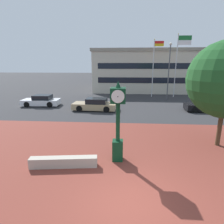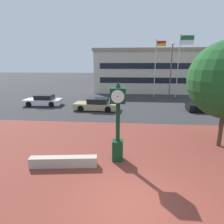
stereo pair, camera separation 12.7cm
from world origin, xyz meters
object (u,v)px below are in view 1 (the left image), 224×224
(street_clock, at_px, (118,120))
(car_street_far, at_px, (206,106))
(flagpole_secondary, at_px, (178,59))
(civic_building, at_px, (149,70))
(car_street_mid, at_px, (42,101))
(flagpole_primary, at_px, (154,65))
(street_lamp_post, at_px, (169,66))
(car_street_near, at_px, (95,105))

(street_clock, relative_size, car_street_far, 0.97)
(flagpole_secondary, bearing_deg, car_street_far, -83.59)
(car_street_far, bearing_deg, civic_building, 12.66)
(car_street_mid, distance_m, flagpole_primary, 16.25)
(street_lamp_post, bearing_deg, car_street_far, -66.66)
(car_street_near, xyz_separation_m, car_street_far, (11.66, 0.32, -0.00))
(flagpole_secondary, distance_m, street_lamp_post, 3.10)
(car_street_mid, xyz_separation_m, street_lamp_post, (15.59, 4.92, 3.94))
(car_street_mid, height_order, flagpole_secondary, flagpole_secondary)
(street_clock, height_order, flagpole_primary, flagpole_primary)
(civic_building, bearing_deg, street_lamp_post, -84.81)
(street_clock, distance_m, car_street_far, 14.13)
(flagpole_secondary, bearing_deg, street_clock, -111.80)
(flagpole_primary, bearing_deg, civic_building, 87.20)
(car_street_mid, relative_size, flagpole_primary, 0.53)
(car_street_mid, xyz_separation_m, flagpole_primary, (13.94, 7.28, 4.10))
(flagpole_primary, relative_size, flagpole_secondary, 0.92)
(street_clock, distance_m, flagpole_secondary, 21.37)
(street_clock, bearing_deg, civic_building, 80.35)
(car_street_near, height_order, street_lamp_post, street_lamp_post)
(street_clock, height_order, car_street_near, street_clock)
(flagpole_primary, xyz_separation_m, civic_building, (0.50, 10.29, -1.05))
(car_street_mid, xyz_separation_m, flagpole_secondary, (17.34, 7.28, 4.94))
(car_street_near, relative_size, street_lamp_post, 0.62)
(car_street_far, distance_m, civic_building, 19.59)
(car_street_near, height_order, flagpole_secondary, flagpole_secondary)
(flagpole_primary, bearing_deg, street_lamp_post, -54.96)
(street_clock, height_order, flagpole_secondary, flagpole_secondary)
(car_street_far, xyz_separation_m, street_lamp_post, (-2.72, 6.31, 3.95))
(flagpole_secondary, xyz_separation_m, civic_building, (-2.90, 10.29, -1.88))
(car_street_far, bearing_deg, car_street_near, 92.68)
(car_street_mid, xyz_separation_m, car_street_far, (18.31, -1.39, -0.00))
(street_clock, bearing_deg, car_street_far, 50.85)
(car_street_mid, bearing_deg, car_street_far, -97.02)
(flagpole_secondary, bearing_deg, car_street_mid, -157.23)
(street_lamp_post, bearing_deg, civic_building, 95.19)
(flagpole_primary, xyz_separation_m, street_lamp_post, (1.65, -2.36, -0.16))
(flagpole_primary, distance_m, flagpole_secondary, 3.50)
(street_clock, distance_m, street_lamp_post, 18.43)
(car_street_mid, height_order, civic_building, civic_building)
(car_street_near, bearing_deg, street_lamp_post, -50.37)
(car_street_mid, distance_m, street_lamp_post, 16.81)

